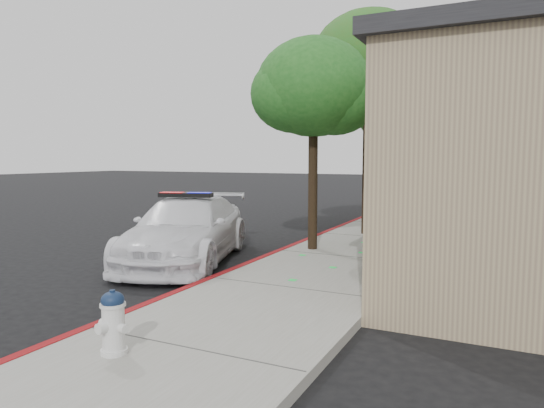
{
  "coord_description": "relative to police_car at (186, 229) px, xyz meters",
  "views": [
    {
      "loc": [
        5.0,
        -7.59,
        2.39
      ],
      "look_at": [
        0.22,
        2.25,
        1.34
      ],
      "focal_mm": 32.36,
      "sensor_mm": 36.0,
      "label": 1
    }
  ],
  "objects": [
    {
      "name": "ground",
      "position": [
        1.62,
        -1.54,
        -0.74
      ],
      "size": [
        120.0,
        120.0,
        0.0
      ],
      "primitive_type": "plane",
      "color": "black",
      "rests_on": "ground"
    },
    {
      "name": "sidewalk",
      "position": [
        3.22,
        1.46,
        -0.67
      ],
      "size": [
        3.2,
        60.0,
        0.15
      ],
      "primitive_type": "cube",
      "color": "gray",
      "rests_on": "ground"
    },
    {
      "name": "red_curb",
      "position": [
        1.68,
        1.46,
        -0.66
      ],
      "size": [
        0.14,
        60.0,
        0.16
      ],
      "primitive_type": "cube",
      "color": "maroon",
      "rests_on": "ground"
    },
    {
      "name": "police_car",
      "position": [
        0.0,
        0.0,
        0.0
      ],
      "size": [
        3.56,
        5.48,
        1.6
      ],
      "rotation": [
        0.0,
        0.0,
        0.32
      ],
      "color": "white",
      "rests_on": "ground"
    },
    {
      "name": "fire_hydrant",
      "position": [
        2.63,
        -5.06,
        -0.22
      ],
      "size": [
        0.43,
        0.37,
        0.74
      ],
      "rotation": [
        0.0,
        0.0,
        -0.14
      ],
      "color": "silver",
      "rests_on": "sidewalk"
    },
    {
      "name": "street_tree_near",
      "position": [
        2.33,
        1.98,
        3.2
      ],
      "size": [
        2.96,
        2.78,
        5.09
      ],
      "rotation": [
        0.0,
        0.0,
        -0.1
      ],
      "color": "black",
      "rests_on": "sidewalk"
    },
    {
      "name": "street_tree_mid",
      "position": [
        2.89,
        4.97,
        4.24
      ],
      "size": [
        3.61,
        3.36,
        6.41
      ],
      "rotation": [
        0.0,
        0.0,
        -0.19
      ],
      "color": "black",
      "rests_on": "sidewalk"
    },
    {
      "name": "street_tree_far",
      "position": [
        2.92,
        8.31,
        3.18
      ],
      "size": [
        2.67,
        2.77,
        5.01
      ],
      "rotation": [
        0.0,
        0.0,
        0.43
      ],
      "color": "black",
      "rests_on": "sidewalk"
    }
  ]
}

